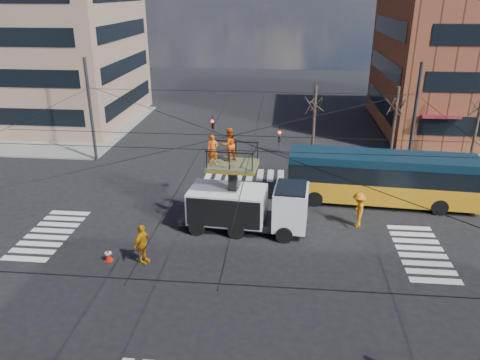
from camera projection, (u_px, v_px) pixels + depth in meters
name	position (u px, v px, depth m)	size (l,w,h in m)	color
ground	(229.00, 243.00, 24.98)	(120.00, 120.00, 0.00)	black
sidewalk_nw	(43.00, 126.00, 46.21)	(18.00, 18.00, 0.12)	slate
crosswalks	(229.00, 242.00, 24.97)	(22.40, 22.40, 0.02)	silver
overhead_network	(227.00, 165.00, 23.75)	(24.24, 24.24, 8.00)	#2D2D30
tree_a	(315.00, 103.00, 35.25)	(2.00, 2.00, 6.00)	#382B21
tree_b	(396.00, 105.00, 34.72)	(2.00, 2.00, 6.00)	#382B21
tree_c	(480.00, 107.00, 34.18)	(2.00, 2.00, 6.00)	#382B21
utility_truck	(247.00, 197.00, 25.72)	(7.16, 3.09, 5.70)	black
city_bus	(381.00, 177.00, 29.07)	(11.57, 3.41, 3.20)	orange
traffic_cone	(108.00, 255.00, 23.18)	(0.36, 0.36, 0.66)	red
worker_ground	(142.00, 244.00, 22.76)	(1.21, 0.50, 2.07)	orange
flagger	(358.00, 210.00, 26.36)	(1.33, 0.76, 2.06)	orange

